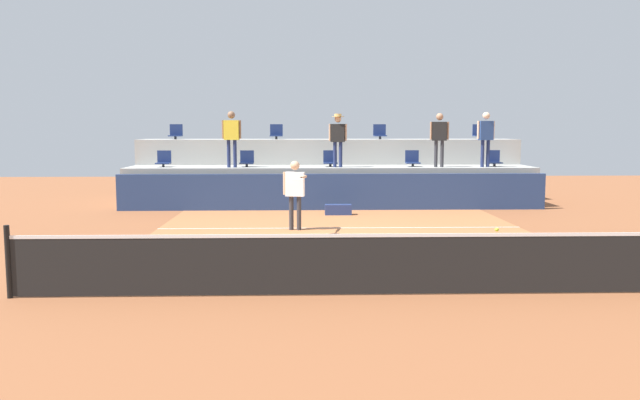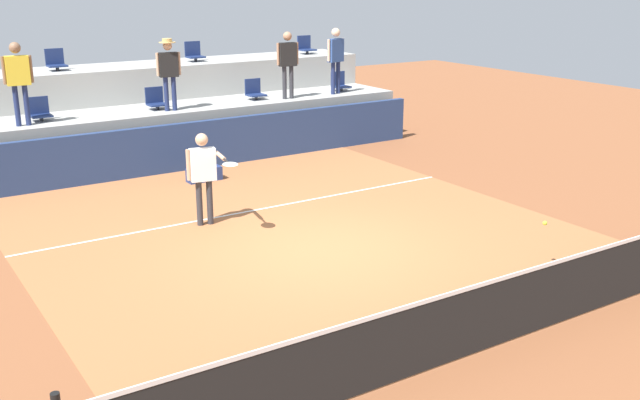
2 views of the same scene
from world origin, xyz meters
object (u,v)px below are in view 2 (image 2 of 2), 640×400
at_px(stadium_chair_upper_right, 194,53).
at_px(spectator_in_grey, 18,75).
at_px(stadium_chair_lower_far_right, 340,83).
at_px(tennis_ball, 545,223).
at_px(stadium_chair_lower_center, 156,100).
at_px(stadium_chair_upper_left, 56,62).
at_px(stadium_chair_upper_far_right, 306,46).
at_px(stadium_chair_lower_right, 254,91).
at_px(spectator_in_white, 288,59).
at_px(stadium_chair_lower_left, 40,111).
at_px(spectator_leaning_on_rail, 336,54).
at_px(equipment_bag, 204,174).
at_px(spectator_with_hat, 169,67).
at_px(tennis_player, 204,170).

xyz_separation_m(stadium_chair_upper_right, spectator_in_grey, (-4.92, -2.18, 0.00)).
bearing_deg(stadium_chair_lower_far_right, tennis_ball, -106.57).
height_order(stadium_chair_lower_center, stadium_chair_upper_left, stadium_chair_upper_left).
height_order(stadium_chair_lower_far_right, stadium_chair_upper_right, stadium_chair_upper_right).
bearing_deg(stadium_chair_upper_far_right, tennis_ball, -104.20).
bearing_deg(tennis_ball, stadium_chair_upper_right, 92.78).
distance_m(stadium_chair_lower_right, spectator_in_white, 1.19).
bearing_deg(stadium_chair_lower_left, stadium_chair_lower_center, 0.00).
distance_m(stadium_chair_upper_left, stadium_chair_upper_far_right, 7.11).
height_order(stadium_chair_lower_far_right, spectator_in_white, spectator_in_white).
xyz_separation_m(stadium_chair_lower_center, spectator_leaning_on_rail, (4.91, -0.38, 0.84)).
height_order(stadium_chair_lower_right, tennis_ball, stadium_chair_lower_right).
xyz_separation_m(stadium_chair_lower_center, stadium_chair_upper_right, (1.81, 1.80, 0.85)).
bearing_deg(tennis_ball, stadium_chair_lower_far_right, 73.43).
xyz_separation_m(stadium_chair_lower_left, spectator_in_white, (6.10, -0.38, 0.81)).
bearing_deg(stadium_chair_lower_right, tennis_ball, -91.61).
xyz_separation_m(stadium_chair_lower_center, spectator_in_white, (3.43, -0.38, 0.81)).
bearing_deg(stadium_chair_lower_center, stadium_chair_upper_left, 134.89).
bearing_deg(tennis_ball, spectator_in_grey, 120.15).
distance_m(spectator_leaning_on_rail, equipment_bag, 5.60).
height_order(stadium_chair_lower_right, spectator_with_hat, spectator_with_hat).
xyz_separation_m(spectator_in_white, tennis_ball, (-1.05, -9.45, -1.53)).
relative_size(stadium_chair_upper_right, equipment_bag, 0.68).
distance_m(stadium_chair_lower_center, stadium_chair_upper_far_right, 5.68).
height_order(stadium_chair_lower_right, spectator_in_grey, spectator_in_grey).
height_order(tennis_player, spectator_in_grey, spectator_in_grey).
relative_size(stadium_chair_lower_far_right, tennis_player, 0.31).
bearing_deg(equipment_bag, spectator_with_hat, 87.16).
distance_m(stadium_chair_lower_far_right, stadium_chair_upper_far_right, 1.99).
height_order(spectator_with_hat, spectator_in_white, spectator_in_white).
xyz_separation_m(stadium_chair_upper_left, spectator_with_hat, (2.01, -2.18, -0.05)).
xyz_separation_m(stadium_chair_lower_far_right, equipment_bag, (-5.18, -2.36, -1.31)).
distance_m(spectator_in_grey, spectator_with_hat, 3.33).
relative_size(stadium_chair_upper_far_right, spectator_in_grey, 0.30).
xyz_separation_m(stadium_chair_lower_right, spectator_leaning_on_rail, (2.25, -0.38, 0.84)).
distance_m(stadium_chair_upper_left, spectator_leaning_on_rail, 7.05).
bearing_deg(stadium_chair_lower_right, stadium_chair_upper_far_right, 34.02).
xyz_separation_m(tennis_player, spectator_in_grey, (-2.02, 4.73, 1.29)).
xyz_separation_m(stadium_chair_lower_far_right, spectator_leaning_on_rail, (-0.40, -0.38, 0.84)).
relative_size(stadium_chair_lower_far_right, tennis_ball, 7.65).
distance_m(spectator_in_white, tennis_ball, 9.63).
distance_m(stadium_chair_lower_far_right, tennis_player, 8.20).
distance_m(spectator_in_grey, equipment_bag, 4.36).
xyz_separation_m(stadium_chair_lower_left, spectator_with_hat, (2.89, -0.38, 0.80)).
bearing_deg(spectator_leaning_on_rail, stadium_chair_upper_far_right, 79.24).
height_order(stadium_chair_upper_right, spectator_in_grey, spectator_in_grey).
distance_m(spectator_with_hat, spectator_in_white, 3.21).
relative_size(tennis_player, spectator_leaning_on_rail, 0.97).
distance_m(stadium_chair_lower_far_right, spectator_with_hat, 5.16).
height_order(tennis_player, equipment_bag, tennis_player).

